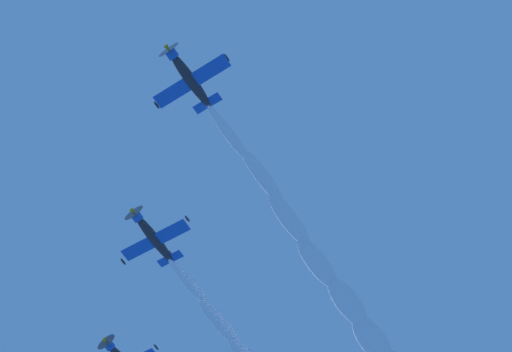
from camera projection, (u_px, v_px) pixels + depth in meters
name	position (u px, v px, depth m)	size (l,w,h in m)	color
airplane_lead	(189.00, 77.00, 79.60)	(8.94, 8.08, 2.69)	#232328
airplane_left_wingman	(153.00, 237.00, 86.63)	(8.88, 8.07, 2.81)	#232328
smoke_trail_lead	(373.00, 336.00, 91.74)	(20.25, 48.70, 4.69)	white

